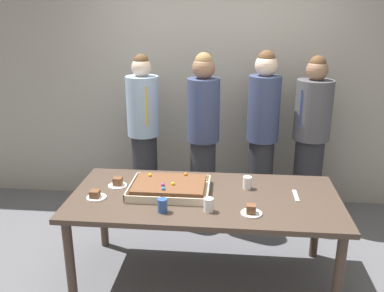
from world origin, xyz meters
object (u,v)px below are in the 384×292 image
Objects in this scene: sheet_cake at (169,187)px; person_far_right_suit at (203,137)px; person_serving_front at (262,133)px; person_green_shirt_behind at (144,135)px; cake_server_utensil at (296,196)px; plated_slice_near_left at (118,183)px; party_table at (204,204)px; drink_cup_far_end at (247,183)px; drink_cup_nearest at (162,205)px; plated_slice_far_left at (96,196)px; person_striped_tie_right at (311,139)px; drink_cup_middle at (209,205)px; plated_slice_near_right at (251,211)px.

sheet_cake is 0.94m from person_far_right_suit.
person_serving_front reaches higher than person_green_shirt_behind.
person_green_shirt_behind is at bearing 143.72° from cake_server_utensil.
plated_slice_near_left is 1.06m from person_far_right_suit.
drink_cup_far_end reaches higher than party_table.
plated_slice_near_left is at bearing 136.60° from drink_cup_nearest.
party_table is at bearing -175.15° from cake_server_utensil.
plated_slice_far_left is 0.75× the size of cake_server_utensil.
person_far_right_suit reaches higher than sheet_cake.
person_serving_front is 1.20m from person_green_shirt_behind.
person_far_right_suit is at bearing 52.62° from plated_slice_near_left.
plated_slice_far_left is 1.31m from person_far_right_suit.
drink_cup_nearest is (0.44, -0.41, 0.03)m from plated_slice_near_left.
drink_cup_nearest is 1.90m from person_striped_tie_right.
drink_cup_middle is 0.06× the size of person_striped_tie_right.
person_green_shirt_behind is (0.02, 0.96, 0.12)m from plated_slice_near_left.
drink_cup_middle reaches higher than plated_slice_near_left.
plated_slice_near_right reaches higher than cake_server_utensil.
drink_cup_middle is (0.32, -0.30, 0.01)m from sheet_cake.
drink_cup_far_end is 0.89m from person_far_right_suit.
person_serving_front reaches higher than cake_server_utensil.
person_serving_front is at bearing 118.99° from person_far_right_suit.
person_far_right_suit reaches higher than plated_slice_near_right.
person_green_shirt_behind is (-1.20, -0.04, -0.04)m from person_serving_front.
cake_server_utensil is at bearing -16.52° from drink_cup_far_end.
plated_slice_near_right is 1.41m from person_serving_front.
person_green_shirt_behind is at bearing 111.77° from sheet_cake.
drink_cup_nearest is at bearing -89.99° from sheet_cake.
drink_cup_middle is at bearing -123.92° from drink_cup_far_end.
drink_cup_nearest reaches higher than party_table.
plated_slice_far_left is at bearing -6.03° from person_striped_tie_right.
person_green_shirt_behind is (-0.41, 1.04, 0.11)m from sheet_cake.
plated_slice_near_left is 0.09× the size of person_serving_front.
person_far_right_suit is (0.20, 0.91, 0.14)m from sheet_cake.
person_green_shirt_behind is 0.63m from person_far_right_suit.
plated_slice_far_left is at bearing -10.88° from person_serving_front.
drink_cup_middle is at bearing 17.47° from person_serving_front.
drink_cup_nearest is 1.44m from person_green_shirt_behind.
plated_slice_near_right reaches higher than plated_slice_far_left.
plated_slice_near_right is 1.71m from person_green_shirt_behind.
drink_cup_far_end is (1.15, 0.29, 0.03)m from plated_slice_far_left.
person_serving_front is (0.78, 1.08, 0.14)m from sheet_cake.
sheet_cake is at bearing -0.00° from person_striped_tie_right.
sheet_cake is 0.37× the size of person_striped_tie_right.
party_table is 3.33× the size of sheet_cake.
plated_slice_near_left is at bearing 153.88° from drink_cup_middle.
plated_slice_far_left is 2.19m from person_striped_tie_right.
plated_slice_near_left reaches higher than cake_server_utensil.
drink_cup_nearest and drink_cup_far_end have the same top height.
person_serving_front is at bearing 79.62° from drink_cup_far_end.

